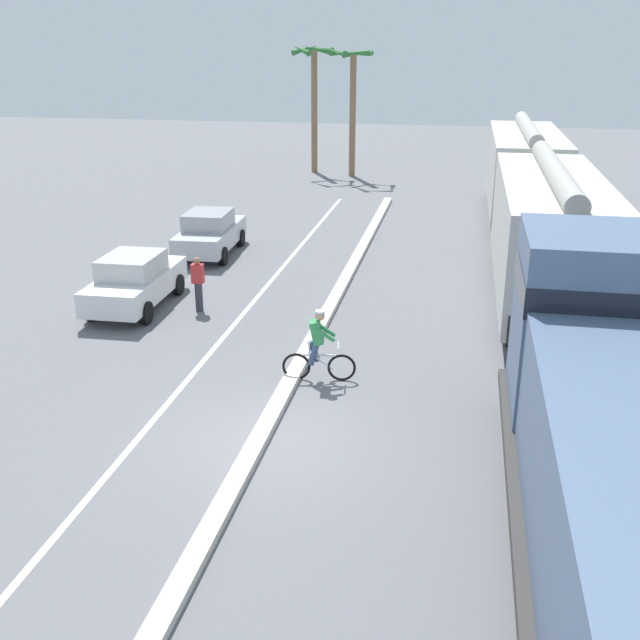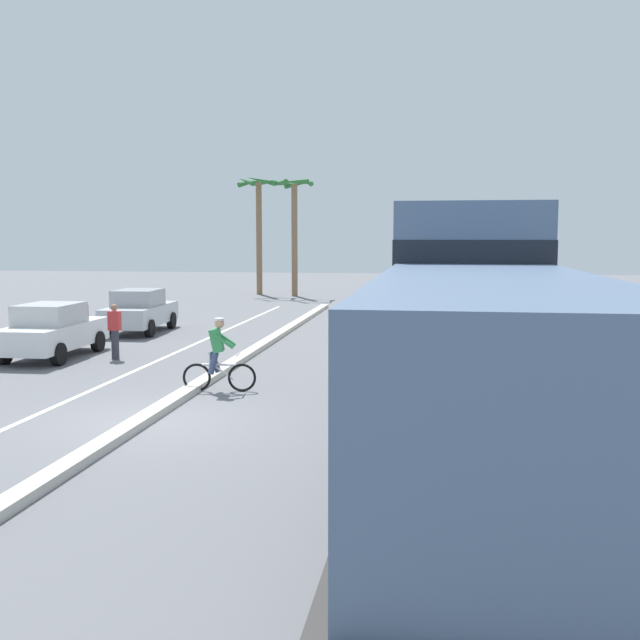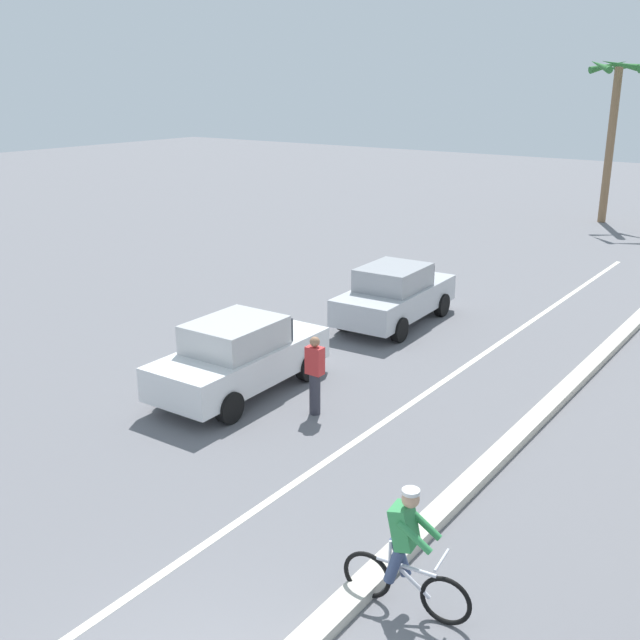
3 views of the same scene
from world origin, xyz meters
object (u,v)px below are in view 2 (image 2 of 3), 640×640
locomotive (479,357)px  pedestrian_by_cars (115,330)px  hopper_car_middle (449,270)px  hopper_car_lead (456,286)px  cyclist (218,357)px  palm_tree_far (294,211)px  palm_tree_near (259,210)px  parked_car_silver (140,311)px  parked_car_white (52,330)px

locomotive → pedestrian_by_cars: locomotive is taller
locomotive → hopper_car_middle: size_ratio=1.10×
hopper_car_lead → pedestrian_by_cars: bearing=-164.2°
cyclist → palm_tree_far: palm_tree_far is taller
hopper_car_lead → pedestrian_by_cars: hopper_car_lead is taller
palm_tree_near → palm_tree_far: 2.58m
parked_car_silver → palm_tree_far: (2.52, 17.90, 4.30)m
hopper_car_lead → hopper_car_middle: (0.00, 11.60, 0.00)m
hopper_car_lead → palm_tree_near: 25.08m
hopper_car_lead → palm_tree_far: (-9.05, 21.07, 3.04)m
hopper_car_middle → hopper_car_lead: bearing=-90.0°
locomotive → cyclist: locomotive is taller
locomotive → cyclist: bearing=136.3°
parked_car_white → palm_tree_near: bearing=89.1°
parked_car_silver → palm_tree_far: palm_tree_far is taller
parked_car_white → cyclist: cyclist is taller
locomotive → palm_tree_near: (-11.41, 34.26, 3.43)m
hopper_car_lead → palm_tree_far: palm_tree_far is taller
palm_tree_far → parked_car_white: bearing=-96.6°
palm_tree_far → pedestrian_by_cars: size_ratio=4.36×
palm_tree_near → pedestrian_by_cars: 25.33m
parked_car_white → parked_car_silver: same height
hopper_car_middle → palm_tree_far: bearing=133.7°
hopper_car_middle → cyclist: (-5.57, -18.43, -1.26)m
palm_tree_near → cyclist: bearing=-78.6°
palm_tree_near → pedestrian_by_cars: bearing=-86.5°
locomotive → palm_tree_near: palm_tree_near is taller
pedestrian_by_cars → locomotive: bearing=-43.4°
locomotive → palm_tree_far: (-9.05, 33.23, 3.32)m
locomotive → pedestrian_by_cars: size_ratio=7.17×
pedestrian_by_cars → parked_car_silver: bearing=105.7°
parked_car_white → parked_car_silver: (0.26, 6.01, 0.00)m
palm_tree_near → pedestrian_by_cars: size_ratio=4.51×
hopper_car_middle → locomotive: bearing=-90.0°
hopper_car_middle → palm_tree_near: size_ratio=1.45×
hopper_car_lead → cyclist: 8.90m
parked_car_silver → cyclist: 11.66m
locomotive → hopper_car_lead: (-0.00, 12.16, 0.28)m
hopper_car_middle → palm_tree_far: (-9.05, 9.47, 3.04)m
locomotive → parked_car_silver: size_ratio=2.72×
parked_car_white → locomotive: bearing=-38.3°
parked_car_silver → pedestrian_by_cars: same height
parked_car_white → palm_tree_far: (2.78, 23.91, 4.30)m
hopper_car_lead → palm_tree_far: bearing=113.2°
parked_car_silver → cyclist: cyclist is taller
parked_car_silver → palm_tree_near: 19.44m
hopper_car_middle → parked_car_white: size_ratio=2.50×
hopper_car_middle → cyclist: 19.29m
hopper_car_lead → palm_tree_far: 23.13m
parked_car_white → pedestrian_by_cars: (1.93, 0.04, 0.03)m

